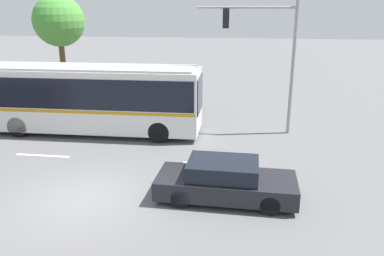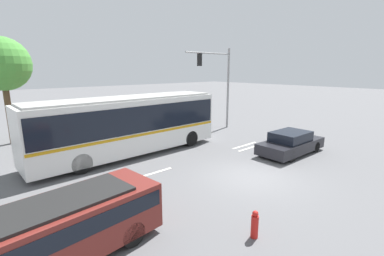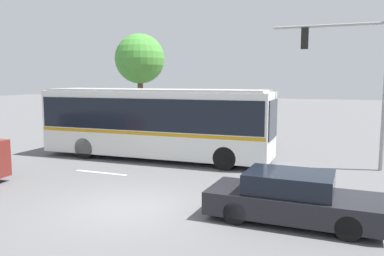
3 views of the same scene
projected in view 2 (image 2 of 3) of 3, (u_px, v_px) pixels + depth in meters
ground_plane at (252, 177)px, 12.30m from camera, size 140.00×140.00×0.00m
city_bus at (129, 122)px, 15.27m from camera, size 11.18×2.78×3.34m
sedan_foreground at (291, 143)px, 15.65m from camera, size 4.58×1.97×1.33m
suv_left_lane at (62, 225)px, 6.81m from camera, size 5.24×2.38×1.66m
traffic_light_pole at (220, 77)px, 21.39m from camera, size 4.70×0.24×6.52m
flowering_hedge at (113, 127)px, 19.30m from camera, size 7.50×1.48×1.53m
street_tree_left at (2, 65)px, 16.82m from camera, size 3.39×3.39×6.90m
fire_hydrant at (255, 225)px, 7.82m from camera, size 0.22×0.22×0.86m
lane_stripe_near at (151, 174)px, 12.66m from camera, size 2.40×0.16×0.01m
lane_stripe_mid at (251, 148)px, 16.92m from camera, size 2.40×0.16×0.01m
lane_stripe_far at (245, 145)px, 17.42m from camera, size 2.40×0.16×0.01m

